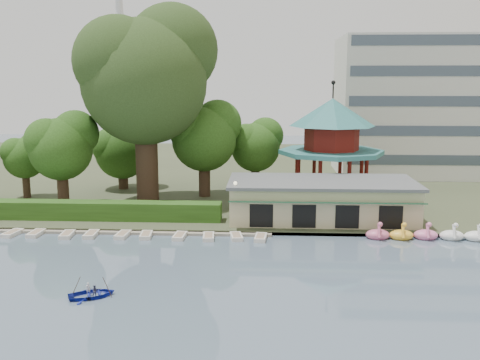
# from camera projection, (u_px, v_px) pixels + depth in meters

# --- Properties ---
(ground_plane) EXTENTS (220.00, 220.00, 0.00)m
(ground_plane) POSITION_uv_depth(u_px,v_px,m) (192.00, 312.00, 32.93)
(ground_plane) COLOR slate
(ground_plane) RESTS_ON ground
(shore) EXTENTS (220.00, 70.00, 0.40)m
(shore) POSITION_uv_depth(u_px,v_px,m) (239.00, 171.00, 83.96)
(shore) COLOR #424930
(shore) RESTS_ON ground
(embankment) EXTENTS (220.00, 0.60, 0.30)m
(embankment) POSITION_uv_depth(u_px,v_px,m) (218.00, 232.00, 49.89)
(embankment) COLOR gray
(embankment) RESTS_ON ground
(dock) EXTENTS (34.00, 1.60, 0.24)m
(dock) POSITION_uv_depth(u_px,v_px,m) (92.00, 231.00, 50.42)
(dock) COLOR gray
(dock) RESTS_ON ground
(boathouse) EXTENTS (18.60, 9.39, 3.90)m
(boathouse) POSITION_uv_depth(u_px,v_px,m) (322.00, 199.00, 53.57)
(boathouse) COLOR #C8BB8F
(boathouse) RESTS_ON shore
(pavilion) EXTENTS (12.40, 12.40, 13.50)m
(pavilion) POSITION_uv_depth(u_px,v_px,m) (332.00, 138.00, 62.38)
(pavilion) COLOR #C8BB8F
(pavilion) RESTS_ON shore
(office_building) EXTENTS (38.00, 18.00, 20.00)m
(office_building) POSITION_uv_depth(u_px,v_px,m) (462.00, 111.00, 77.61)
(office_building) COLOR silver
(office_building) RESTS_ON shore
(broadcast_tower) EXTENTS (8.00, 8.00, 96.00)m
(broadcast_tower) POSITION_uv_depth(u_px,v_px,m) (120.00, 16.00, 166.40)
(broadcast_tower) COLOR silver
(broadcast_tower) RESTS_ON ground
(hedge) EXTENTS (30.00, 2.00, 1.80)m
(hedge) POSITION_uv_depth(u_px,v_px,m) (72.00, 210.00, 53.60)
(hedge) COLOR #2C5519
(hedge) RESTS_ON shore
(lamp_post) EXTENTS (0.36, 0.36, 4.28)m
(lamp_post) POSITION_uv_depth(u_px,v_px,m) (235.00, 195.00, 50.91)
(lamp_post) COLOR black
(lamp_post) RESTS_ON shore
(big_tree) EXTENTS (15.14, 14.11, 22.22)m
(big_tree) POSITION_uv_depth(u_px,v_px,m) (146.00, 71.00, 58.36)
(big_tree) COLOR #3A281C
(big_tree) RESTS_ON shore
(small_trees) EXTENTS (39.08, 17.00, 11.51)m
(small_trees) POSITION_uv_depth(u_px,v_px,m) (138.00, 144.00, 63.50)
(small_trees) COLOR #3A281C
(small_trees) RESTS_ON shore
(moored_rowboats) EXTENTS (32.03, 2.70, 0.36)m
(moored_rowboats) POSITION_uv_depth(u_px,v_px,m) (94.00, 234.00, 49.02)
(moored_rowboats) COLOR silver
(moored_rowboats) RESTS_ON ground
(rowboat_with_passengers) EXTENTS (5.06, 4.45, 2.01)m
(rowboat_with_passengers) POSITION_uv_depth(u_px,v_px,m) (92.00, 291.00, 35.19)
(rowboat_with_passengers) COLOR #152194
(rowboat_with_passengers) RESTS_ON ground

